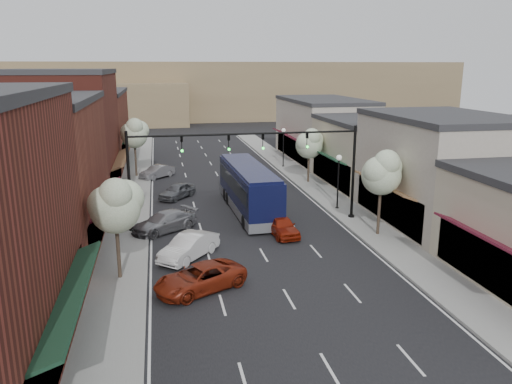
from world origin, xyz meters
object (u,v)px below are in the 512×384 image
tree_right_near (383,171)px  parked_car_d (177,191)px  coach_bus (249,188)px  signal_mast_left (164,165)px  tree_left_far (135,133)px  lamp_post_far (283,141)px  red_hatchback (281,226)px  lamp_post_near (338,173)px  parked_car_b (189,247)px  tree_left_near (116,204)px  parked_car_c (164,222)px  signal_mast_right (323,159)px  parked_car_a (200,278)px  parked_car_e (157,172)px  tree_right_far (310,143)px

tree_right_near → parked_car_d: tree_right_near is taller
tree_right_near → coach_bus: size_ratio=0.49×
signal_mast_left → tree_left_far: bearing=98.3°
lamp_post_far → coach_bus: lamp_post_far is taller
tree_right_near → coach_bus: tree_right_near is taller
tree_left_far → red_hatchback: bearing=-63.6°
signal_mast_left → lamp_post_near: size_ratio=1.85×
tree_left_far → lamp_post_near: 22.33m
parked_car_b → tree_left_near: bearing=-107.6°
tree_left_near → tree_left_far: (-0.00, 26.00, 0.38)m
tree_left_far → tree_right_near: bearing=-53.0°
lamp_post_far → parked_car_c: lamp_post_far is taller
signal_mast_right → parked_car_a: 14.66m
parked_car_b → lamp_post_far: bearing=104.3°
coach_bus → parked_car_c: 7.65m
tree_right_near → parked_car_e: tree_right_near is taller
signal_mast_right → signal_mast_left: (-11.24, 0.00, 0.00)m
parked_car_e → parked_car_c: bearing=-43.5°
red_hatchback → parked_car_a: (-6.16, -7.54, -0.00)m
tree_right_near → parked_car_a: bearing=-154.1°
tree_left_far → coach_bus: tree_left_far is taller
lamp_post_near → tree_left_far: bearing=136.1°
parked_car_d → parked_car_e: (-1.66, 8.56, -0.02)m
parked_car_c → parked_car_d: 8.96m
tree_left_far → coach_bus: size_ratio=0.51×
signal_mast_left → tree_right_near: bearing=-16.2°
lamp_post_near → parked_car_c: bearing=-168.4°
tree_right_near → lamp_post_near: 6.74m
lamp_post_near → parked_car_e: size_ratio=1.12×
tree_right_near → parked_car_a: (-12.55, -6.08, -3.78)m
tree_right_near → parked_car_b: 13.43m
tree_right_near → lamp_post_far: tree_right_near is taller
signal_mast_left → parked_car_a: (1.42, -10.13, -3.95)m
lamp_post_far → parked_car_b: 28.51m
lamp_post_far → parked_car_c: bearing=-123.8°
tree_right_far → lamp_post_near: (-0.55, -9.44, -0.99)m
signal_mast_left → lamp_post_near: 13.75m
parked_car_c → tree_right_near: bearing=40.2°
signal_mast_left → lamp_post_near: bearing=10.6°
signal_mast_right → parked_car_a: bearing=-134.1°
lamp_post_far → parked_car_d: (-12.34, -11.42, -2.34)m
parked_car_b → parked_car_e: bearing=134.3°
parked_car_b → parked_car_d: bearing=130.2°
signal_mast_left → tree_right_near: 14.55m
coach_bus → tree_right_near: bearing=-46.5°
coach_bus → signal_mast_right: bearing=-37.0°
tree_left_far → lamp_post_far: size_ratio=1.38×
signal_mast_left → lamp_post_near: (13.42, 2.50, -1.62)m
tree_left_far → parked_car_e: bearing=-21.3°
signal_mast_left → lamp_post_far: signal_mast_left is taller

